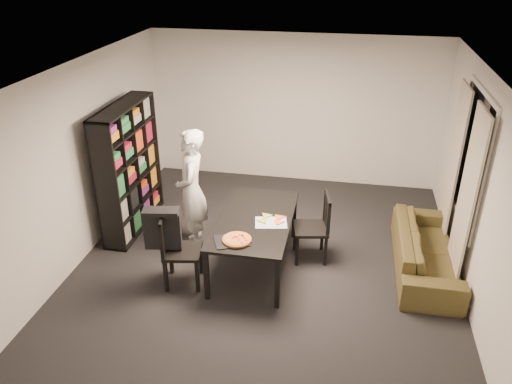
% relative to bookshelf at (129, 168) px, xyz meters
% --- Properties ---
extents(room, '(5.01, 5.51, 2.61)m').
position_rel_bookshelf_xyz_m(room, '(2.16, -0.60, 0.35)').
color(room, black).
rests_on(room, ground).
extents(window_pane, '(0.02, 1.40, 1.60)m').
position_rel_bookshelf_xyz_m(window_pane, '(4.64, -0.00, 0.55)').
color(window_pane, black).
rests_on(window_pane, room).
extents(window_frame, '(0.03, 1.52, 1.72)m').
position_rel_bookshelf_xyz_m(window_frame, '(4.64, -0.00, 0.55)').
color(window_frame, white).
rests_on(window_frame, room).
extents(curtain_left, '(0.03, 0.70, 2.25)m').
position_rel_bookshelf_xyz_m(curtain_left, '(4.56, -0.52, 0.20)').
color(curtain_left, '#B9B29E').
rests_on(curtain_left, room).
extents(curtain_right, '(0.03, 0.70, 2.25)m').
position_rel_bookshelf_xyz_m(curtain_right, '(4.56, 0.52, 0.20)').
color(curtain_right, '#B9B29E').
rests_on(curtain_right, room).
extents(bookshelf, '(0.35, 1.50, 1.90)m').
position_rel_bookshelf_xyz_m(bookshelf, '(0.00, 0.00, 0.00)').
color(bookshelf, black).
rests_on(bookshelf, room).
extents(dining_table, '(0.95, 1.72, 0.71)m').
position_rel_bookshelf_xyz_m(dining_table, '(2.00, -0.70, -0.30)').
color(dining_table, black).
rests_on(dining_table, room).
extents(chair_left, '(0.53, 0.53, 0.98)m').
position_rel_bookshelf_xyz_m(chair_left, '(1.10, -1.26, -0.39)').
color(chair_left, black).
rests_on(chair_left, room).
extents(chair_right, '(0.52, 0.52, 0.96)m').
position_rel_bookshelf_xyz_m(chair_right, '(2.80, -0.36, -0.40)').
color(chair_right, black).
rests_on(chair_right, room).
extents(draped_jacket, '(0.46, 0.26, 0.54)m').
position_rel_bookshelf_xyz_m(draped_jacket, '(0.97, -1.28, -0.14)').
color(draped_jacket, black).
rests_on(draped_jacket, chair_left).
extents(person, '(0.56, 0.72, 1.74)m').
position_rel_bookshelf_xyz_m(person, '(1.06, -0.37, -0.08)').
color(person, silver).
rests_on(person, room).
extents(baking_tray, '(0.49, 0.45, 0.01)m').
position_rel_bookshelf_xyz_m(baking_tray, '(1.84, -1.28, -0.23)').
color(baking_tray, black).
rests_on(baking_tray, dining_table).
extents(pepperoni_pizza, '(0.35, 0.35, 0.03)m').
position_rel_bookshelf_xyz_m(pepperoni_pizza, '(1.90, -1.27, -0.21)').
color(pepperoni_pizza, '#945F2A').
rests_on(pepperoni_pizza, dining_table).
extents(kitchen_towel, '(0.45, 0.37, 0.01)m').
position_rel_bookshelf_xyz_m(kitchen_towel, '(2.23, -0.77, -0.23)').
color(kitchen_towel, white).
rests_on(kitchen_towel, dining_table).
extents(pizza_slices, '(0.44, 0.39, 0.01)m').
position_rel_bookshelf_xyz_m(pizza_slices, '(2.22, -0.69, -0.22)').
color(pizza_slices, gold).
rests_on(pizza_slices, dining_table).
extents(sofa, '(0.76, 1.94, 0.57)m').
position_rel_bookshelf_xyz_m(sofa, '(4.24, -0.36, -0.67)').
color(sofa, '#3B3117').
rests_on(sofa, room).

